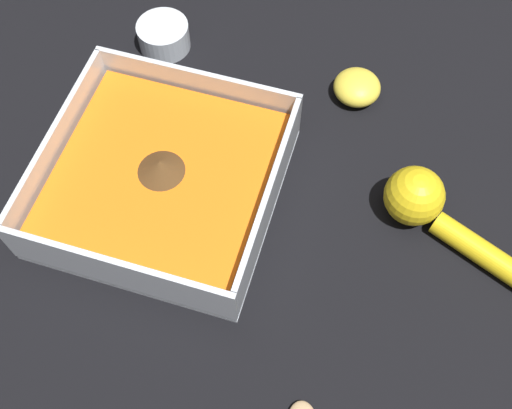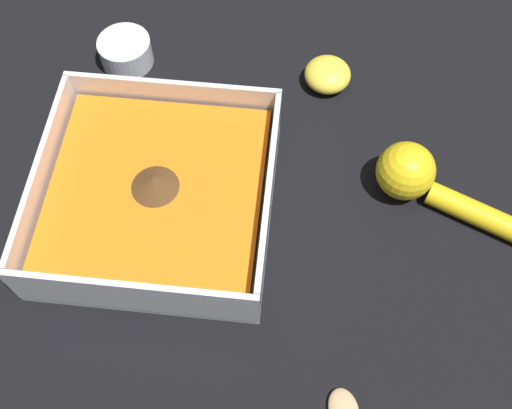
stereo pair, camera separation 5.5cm
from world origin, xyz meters
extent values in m
plane|color=black|center=(0.00, 0.00, 0.00)|extent=(4.00, 4.00, 0.00)
cube|color=silver|center=(-0.02, 0.00, 0.00)|extent=(0.24, 0.24, 0.01)
cube|color=silver|center=(-0.02, 0.12, 0.04)|extent=(0.24, 0.01, 0.06)
cube|color=silver|center=(-0.02, -0.12, 0.04)|extent=(0.24, 0.01, 0.06)
cube|color=silver|center=(0.10, 0.00, 0.04)|extent=(0.01, 0.23, 0.06)
cube|color=silver|center=(-0.14, 0.00, 0.04)|extent=(0.01, 0.23, 0.06)
cube|color=orange|center=(-0.02, 0.00, 0.03)|extent=(0.22, 0.22, 0.04)
cone|color=#4C3319|center=(-0.02, 0.00, 0.05)|extent=(0.05, 0.05, 0.02)
cylinder|color=silver|center=(0.06, -0.20, 0.02)|extent=(0.07, 0.07, 0.03)
cylinder|color=#4C3319|center=(0.06, -0.20, 0.01)|extent=(0.06, 0.06, 0.02)
sphere|color=yellow|center=(-0.28, -0.05, 0.03)|extent=(0.06, 0.06, 0.06)
cylinder|color=yellow|center=(-0.37, -0.02, 0.01)|extent=(0.13, 0.08, 0.03)
ellipsoid|color=yellow|center=(-0.19, -0.19, 0.02)|extent=(0.06, 0.06, 0.03)
camera|label=1|loc=(-0.21, 0.29, 0.58)|focal=42.00mm
camera|label=2|loc=(-0.16, 0.30, 0.58)|focal=42.00mm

